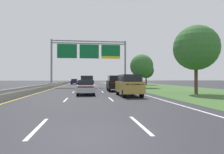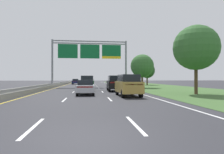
% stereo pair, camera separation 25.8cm
% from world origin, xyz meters
% --- Properties ---
extents(ground_plane, '(220.00, 220.00, 0.00)m').
position_xyz_m(ground_plane, '(0.00, 35.00, 0.00)').
color(ground_plane, '#2B2B30').
extents(lane_striping, '(11.96, 106.00, 0.01)m').
position_xyz_m(lane_striping, '(0.00, 34.54, 0.00)').
color(lane_striping, white).
rests_on(lane_striping, ground).
extents(grass_verge_right, '(14.00, 110.00, 0.02)m').
position_xyz_m(grass_verge_right, '(13.95, 35.00, 0.01)').
color(grass_verge_right, '#3D602D').
rests_on(grass_verge_right, ground).
extents(median_barrier_concrete, '(0.60, 110.00, 0.85)m').
position_xyz_m(median_barrier_concrete, '(-6.60, 35.00, 0.35)').
color(median_barrier_concrete, gray).
rests_on(median_barrier_concrete, ground).
extents(overhead_sign_gantry, '(15.06, 0.42, 9.41)m').
position_xyz_m(overhead_sign_gantry, '(0.30, 33.46, 6.69)').
color(overhead_sign_gantry, gray).
rests_on(overhead_sign_gantry, ground).
extents(pickup_truck_white, '(2.11, 5.44, 2.20)m').
position_xyz_m(pickup_truck_white, '(0.09, 33.33, 1.07)').
color(pickup_truck_white, silver).
rests_on(pickup_truck_white, ground).
extents(car_gold_right_lane_suv, '(1.98, 4.73, 2.11)m').
position_xyz_m(car_gold_right_lane_suv, '(3.92, 12.94, 1.10)').
color(car_gold_right_lane_suv, '#A38438').
rests_on(car_gold_right_lane_suv, ground).
extents(car_silver_centre_lane_sedan, '(1.88, 4.42, 1.57)m').
position_xyz_m(car_silver_centre_lane_sedan, '(-0.24, 15.34, 0.82)').
color(car_silver_centre_lane_sedan, '#B2B5BA').
rests_on(car_silver_centre_lane_sedan, ground).
extents(car_navy_left_lane_sedan, '(1.93, 4.44, 1.57)m').
position_xyz_m(car_navy_left_lane_sedan, '(-3.76, 51.62, 0.82)').
color(car_navy_left_lane_sedan, '#161E47').
rests_on(car_navy_left_lane_sedan, ground).
extents(car_darkgreen_centre_lane_suv, '(1.90, 4.70, 2.11)m').
position_xyz_m(car_darkgreen_centre_lane_suv, '(-0.15, 22.48, 1.10)').
color(car_darkgreen_centre_lane_suv, '#193D23').
rests_on(car_darkgreen_centre_lane_suv, ground).
extents(car_black_right_lane_suv, '(2.04, 4.75, 2.11)m').
position_xyz_m(car_black_right_lane_suv, '(3.59, 20.60, 1.10)').
color(car_black_right_lane_suv, black).
rests_on(car_black_right_lane_suv, ground).
extents(roadside_tree_near, '(4.93, 4.93, 7.58)m').
position_xyz_m(roadside_tree_near, '(11.78, 14.36, 5.10)').
color(roadside_tree_near, '#4C3823').
rests_on(roadside_tree_near, ground).
extents(roadside_tree_mid, '(4.28, 4.28, 6.16)m').
position_xyz_m(roadside_tree_mid, '(9.85, 29.14, 4.01)').
color(roadside_tree_mid, '#4C3823').
rests_on(roadside_tree_mid, ground).
extents(roadside_tree_far, '(4.00, 4.00, 5.79)m').
position_xyz_m(roadside_tree_far, '(15.14, 43.39, 3.78)').
color(roadside_tree_far, '#4C3823').
rests_on(roadside_tree_far, ground).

